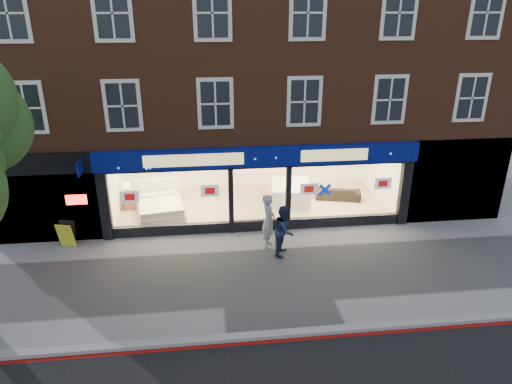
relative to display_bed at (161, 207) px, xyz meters
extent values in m
plane|color=gray|center=(3.75, -4.63, -0.44)|extent=(120.00, 120.00, 0.00)
cube|color=#8C0A07|center=(3.75, -7.73, -0.43)|extent=(60.00, 0.10, 0.01)
cube|color=gray|center=(3.75, -7.53, -0.38)|extent=(60.00, 0.25, 0.12)
cube|color=tan|center=(3.75, 0.62, -0.39)|extent=(11.00, 4.50, 0.10)
cube|color=brown|center=(3.75, 2.37, 6.21)|extent=(19.00, 8.00, 6.70)
cube|color=navy|center=(3.75, -1.75, 2.51)|extent=(11.40, 0.28, 0.70)
cube|color=black|center=(3.75, -1.55, -0.24)|extent=(11.00, 0.18, 0.40)
cube|color=black|center=(-1.75, -1.58, 0.86)|extent=(0.35, 0.30, 2.60)
cube|color=black|center=(9.25, -1.58, 0.86)|extent=(0.35, 0.30, 2.60)
cube|color=white|center=(0.50, -1.63, 1.01)|extent=(4.20, 0.02, 2.10)
cube|color=white|center=(7.00, -1.63, 1.01)|extent=(4.20, 0.02, 2.10)
cube|color=white|center=(3.75, -1.38, 0.71)|extent=(1.80, 0.02, 2.10)
cube|color=silver|center=(3.75, 2.87, 0.86)|extent=(11.00, 0.20, 2.60)
cube|color=#FFEAC6|center=(3.75, 0.62, 2.16)|extent=(11.00, 4.50, 0.12)
cube|color=black|center=(-3.85, -1.33, 1.21)|extent=(3.80, 0.60, 3.30)
cube|color=#FF140C|center=(-2.65, -1.68, 1.16)|extent=(0.70, 0.04, 0.35)
cube|color=black|center=(11.25, -1.43, 1.21)|extent=(4.00, 0.40, 3.30)
cube|color=beige|center=(0.02, -0.13, -0.16)|extent=(2.02, 2.27, 0.35)
cube|color=beige|center=(0.02, -0.13, 0.14)|extent=(1.94, 2.18, 0.25)
cube|color=beige|center=(-0.16, 0.91, 0.26)|extent=(1.79, 0.42, 1.20)
cube|color=beige|center=(-0.47, 0.52, 0.32)|extent=(0.69, 0.43, 0.12)
cube|color=beige|center=(0.27, 0.64, 0.32)|extent=(0.69, 0.43, 0.12)
cube|color=brown|center=(-1.35, 0.82, -0.06)|extent=(0.59, 0.59, 0.55)
cube|color=white|center=(5.35, 0.81, -0.21)|extent=(1.86, 2.21, 0.26)
cube|color=white|center=(5.35, 0.81, 0.06)|extent=(1.86, 2.21, 0.26)
cube|color=white|center=(5.35, 0.81, 0.32)|extent=(1.86, 2.21, 0.26)
imported|color=black|center=(7.45, 0.83, -0.06)|extent=(2.01, 1.20, 0.55)
cube|color=#CCD625|center=(-3.07, -1.99, 0.01)|extent=(0.67, 0.52, 0.90)
imported|color=#9C9EA3|center=(3.90, -2.81, 0.53)|extent=(0.60, 0.79, 1.94)
imported|color=#172340|center=(4.35, -3.39, 0.43)|extent=(0.94, 1.04, 1.74)
camera|label=1|loc=(1.85, -16.76, 7.32)|focal=32.00mm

